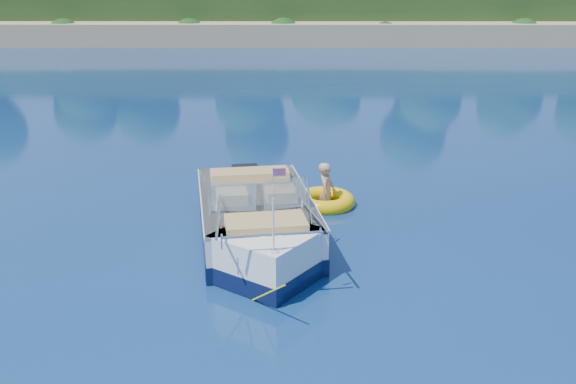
# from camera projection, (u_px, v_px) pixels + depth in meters

# --- Properties ---
(ground) EXTENTS (160.00, 160.00, 0.00)m
(ground) POSITION_uv_depth(u_px,v_px,m) (272.00, 286.00, 10.44)
(ground) COLOR #0A184A
(ground) RESTS_ON ground
(shoreline) EXTENTS (170.00, 59.00, 6.00)m
(shoreline) POSITION_uv_depth(u_px,v_px,m) (289.00, 8.00, 70.39)
(shoreline) COLOR tan
(shoreline) RESTS_ON ground
(motorboat) EXTENTS (2.65, 5.72, 1.92)m
(motorboat) POSITION_uv_depth(u_px,v_px,m) (258.00, 226.00, 11.89)
(motorboat) COLOR white
(motorboat) RESTS_ON ground
(tow_tube) EXTENTS (1.73, 1.73, 0.35)m
(tow_tube) POSITION_uv_depth(u_px,v_px,m) (325.00, 201.00, 14.01)
(tow_tube) COLOR yellow
(tow_tube) RESTS_ON ground
(boy) EXTENTS (0.48, 0.80, 1.47)m
(boy) POSITION_uv_depth(u_px,v_px,m) (326.00, 204.00, 14.12)
(boy) COLOR tan
(boy) RESTS_ON ground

